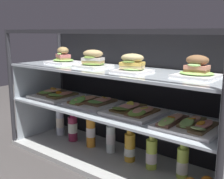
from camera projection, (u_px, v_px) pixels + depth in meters
The scene contains 22 objects.
ground_plane at pixel (112, 164), 1.87m from camera, with size 6.00×6.00×0.02m, color #433F3D.
case_base_deck at pixel (112, 160), 1.87m from camera, with size 1.54×0.49×0.03m, color #B7B9B5.
case_frame at pixel (127, 89), 1.90m from camera, with size 1.54×0.49×0.85m.
riser_lower_tier at pixel (112, 135), 1.83m from camera, with size 1.48×0.43×0.31m.
shelf_lower_glass at pixel (112, 110), 1.80m from camera, with size 1.50×0.45×0.01m, color silver.
riser_upper_tier at pixel (112, 91), 1.78m from camera, with size 1.48×0.43×0.24m.
shelf_upper_glass at pixel (112, 70), 1.75m from camera, with size 1.50×0.45×0.01m, color silver.
plated_roll_sandwich_mid_left at pixel (63, 57), 2.09m from camera, with size 0.20×0.20×0.12m.
plated_roll_sandwich_far_left at pixel (93, 61), 1.85m from camera, with size 0.20×0.20×0.11m.
plated_roll_sandwich_mid_right at pixel (132, 65), 1.62m from camera, with size 0.19×0.19×0.10m.
plated_roll_sandwich_left_of_center at pixel (197, 69), 1.45m from camera, with size 0.20×0.20×0.11m.
open_sandwich_tray_mid_right at pixel (56, 95), 2.12m from camera, with size 0.31×0.31×0.06m.
open_sandwich_tray_near_left_corner at pixel (92, 102), 1.92m from camera, with size 0.31×0.31×0.06m.
open_sandwich_tray_far_left at pixel (134, 111), 1.69m from camera, with size 0.31×0.31×0.06m.
open_sandwich_tray_far_right at pixel (189, 124), 1.45m from camera, with size 0.31×0.31×0.06m.
juice_bottle_back_left at pixel (60, 122), 2.26m from camera, with size 0.06×0.06×0.25m.
juice_bottle_front_right_end at pixel (73, 128), 2.14m from camera, with size 0.07×0.07×0.23m.
juice_bottle_back_center at pixel (91, 132), 2.03m from camera, with size 0.06×0.06×0.25m.
juice_bottle_front_second at pixel (111, 138), 1.93m from camera, with size 0.06×0.06×0.23m.
juice_bottle_front_fourth at pixel (130, 147), 1.80m from camera, with size 0.07×0.07×0.24m.
juice_bottle_near_post at pixel (152, 154), 1.70m from camera, with size 0.07×0.07×0.24m.
juice_bottle_tucked_behind at pixel (183, 163), 1.60m from camera, with size 0.06×0.06×0.23m.
Camera 1 is at (1.11, -1.34, 0.83)m, focal length 46.43 mm.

